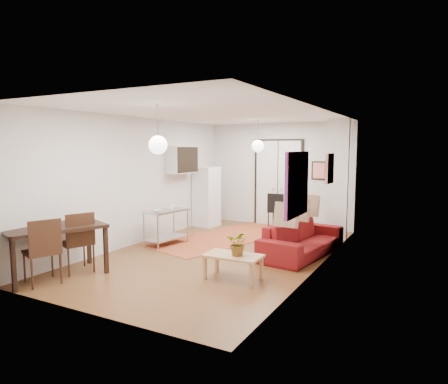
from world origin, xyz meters
The scene contains 27 objects.
floor centered at (0.00, 0.00, 0.00)m, with size 7.00×7.00×0.00m, color brown.
ceiling centered at (0.00, 0.00, 2.90)m, with size 4.20×7.00×0.02m, color white.
wall_back centered at (0.00, 3.50, 1.45)m, with size 4.20×0.02×2.90m, color silver.
wall_front centered at (0.00, -3.50, 1.45)m, with size 4.20×0.02×2.90m, color silver.
wall_left centered at (-2.10, 0.00, 1.45)m, with size 0.02×7.00×2.90m, color silver.
wall_right centered at (2.10, 0.00, 1.45)m, with size 0.02×7.00×2.90m, color silver.
double_doors centered at (0.00, 3.46, 1.20)m, with size 1.44×0.06×2.50m, color white.
stub_partition centered at (1.85, 2.55, 1.45)m, with size 0.50×0.10×2.90m, color silver.
wall_cabinet centered at (-1.92, 1.50, 1.90)m, with size 0.35×1.00×0.70m, color silver.
painting_popart centered at (2.08, -1.25, 1.65)m, with size 0.05×1.00×1.00m, color red.
painting_abstract centered at (2.08, 0.80, 1.80)m, with size 0.05×0.50×0.60m, color beige.
poster_back centered at (1.15, 3.47, 1.60)m, with size 0.40×0.03×0.50m, color red.
print_left centered at (-2.07, 2.00, 1.95)m, with size 0.03×0.44×0.54m, color #8C5E3A.
pendant_back centered at (0.00, 2.00, 2.25)m, with size 0.30×0.30×0.80m.
pendant_front centered at (0.00, -2.00, 2.25)m, with size 0.30×0.30×0.80m.
kilim_rug centered at (-0.51, 1.64, 0.01)m, with size 1.67×4.44×0.01m, color #BC592F.
sofa centered at (1.58, 0.71, 0.34)m, with size 0.91×2.32×0.68m, color maroon.
coffee_table centered at (1.02, -1.34, 0.37)m, with size 0.97×0.55×0.42m.
potted_plant centered at (1.12, -1.34, 0.63)m, with size 0.32×0.37×0.41m, color #35692F.
kitchen_counter centered at (-1.43, 0.10, 0.50)m, with size 0.66×1.10×0.80m.
bowl centered at (-1.43, -0.20, 0.82)m, with size 0.19×0.19×0.05m, color silver.
soap_bottle centered at (-1.48, 0.35, 0.88)m, with size 0.07×0.08×0.17m, color teal.
fridge centered at (-1.75, 2.44, 0.84)m, with size 0.59×0.59×1.68m, color white.
dining_table centered at (-1.75, -2.64, 0.78)m, with size 1.43×1.81×0.88m.
dining_chair_near centered at (-1.63, -2.17, 0.63)m, with size 0.67×0.81×1.08m.
dining_chair_far centered at (-1.63, -2.87, 0.63)m, with size 0.67×0.81×1.08m.
black_side_chair centered at (0.16, 3.12, 0.58)m, with size 0.47×0.47×0.99m.
Camera 1 is at (3.98, -7.15, 2.21)m, focal length 32.00 mm.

